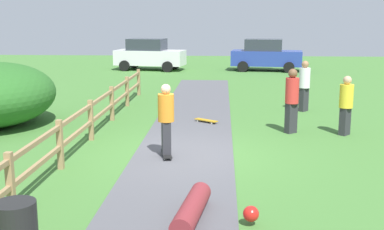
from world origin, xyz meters
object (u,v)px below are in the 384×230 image
(parked_car_white, at_px, (149,54))
(bystander_red, at_px, (292,98))
(skater_riding, at_px, (166,117))
(parked_car_blue, at_px, (266,55))
(skateboard_loose, at_px, (206,120))
(bystander_white, at_px, (304,83))
(bystander_yellow, at_px, (346,103))
(skater_fallen, at_px, (196,210))

(parked_car_white, bearing_deg, bystander_red, -68.43)
(skater_riding, xyz_separation_m, parked_car_blue, (3.93, 19.09, -0.03))
(parked_car_white, bearing_deg, skater_riding, -80.50)
(skateboard_loose, relative_size, parked_car_white, 0.17)
(skateboard_loose, distance_m, bystander_white, 4.10)
(bystander_red, bearing_deg, bystander_yellow, -5.82)
(parked_car_blue, height_order, parked_car_white, same)
(bystander_red, bearing_deg, skater_riding, -140.40)
(bystander_white, bearing_deg, parked_car_white, 119.48)
(bystander_yellow, height_order, parked_car_white, parked_car_white)
(skater_fallen, height_order, skateboard_loose, skater_fallen)
(bystander_yellow, bearing_deg, skater_fallen, -121.79)
(bystander_yellow, xyz_separation_m, parked_car_white, (-7.95, 16.53, 0.04))
(skater_fallen, distance_m, skateboard_loose, 7.56)
(parked_car_white, bearing_deg, parked_car_blue, -0.01)
(bystander_yellow, xyz_separation_m, parked_car_blue, (-0.83, 16.52, 0.04))
(bystander_red, distance_m, parked_car_white, 17.61)
(skateboard_loose, xyz_separation_m, bystander_yellow, (3.94, -1.33, 0.83))
(skater_riding, relative_size, bystander_yellow, 1.04)
(parked_car_blue, xyz_separation_m, parked_car_white, (-7.12, 0.00, 0.00))
(skater_riding, relative_size, skateboard_loose, 2.27)
(bystander_yellow, bearing_deg, bystander_white, 99.59)
(skater_fallen, distance_m, bystander_white, 10.30)
(bystander_yellow, bearing_deg, skater_riding, -151.71)
(skater_fallen, xyz_separation_m, parked_car_white, (-4.09, 22.76, 0.76))
(bystander_red, height_order, parked_car_white, parked_car_white)
(bystander_yellow, xyz_separation_m, bystander_red, (-1.48, 0.15, 0.11))
(skater_fallen, relative_size, bystander_white, 0.97)
(skateboard_loose, height_order, parked_car_white, parked_car_white)
(skater_riding, relative_size, parked_car_white, 0.39)
(skater_riding, bearing_deg, skater_fallen, -76.23)
(skater_fallen, bearing_deg, parked_car_blue, 82.42)
(skater_fallen, height_order, parked_car_blue, parked_car_blue)
(skater_riding, height_order, skateboard_loose, skater_riding)
(skater_riding, distance_m, bystander_yellow, 5.40)
(parked_car_white, bearing_deg, bystander_yellow, -64.30)
(skateboard_loose, xyz_separation_m, parked_car_blue, (3.11, 15.20, 0.87))
(skateboard_loose, xyz_separation_m, parked_car_white, (-4.01, 15.20, 0.87))
(parked_car_blue, bearing_deg, bystander_white, -88.95)
(bystander_red, bearing_deg, parked_car_white, 111.57)
(skater_riding, height_order, parked_car_white, parked_car_white)
(parked_car_white, bearing_deg, skateboard_loose, -75.22)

